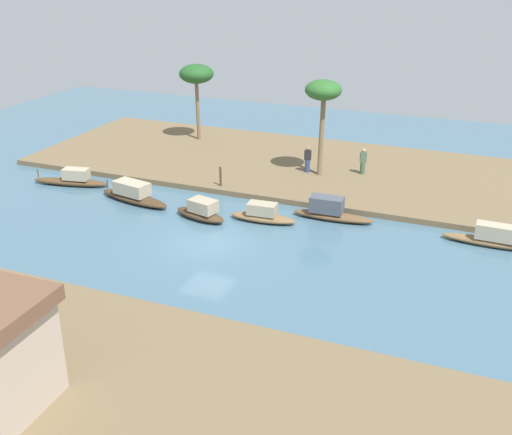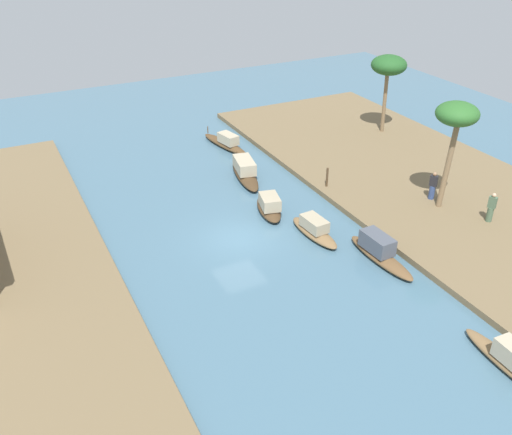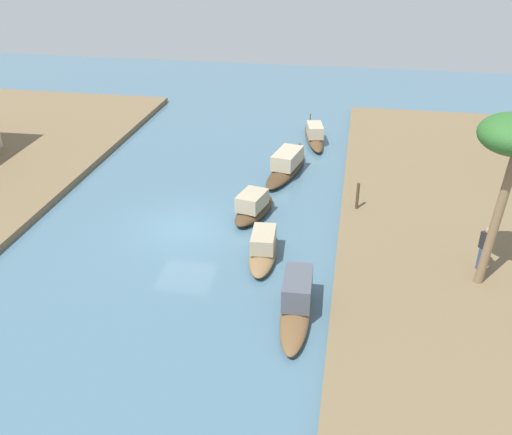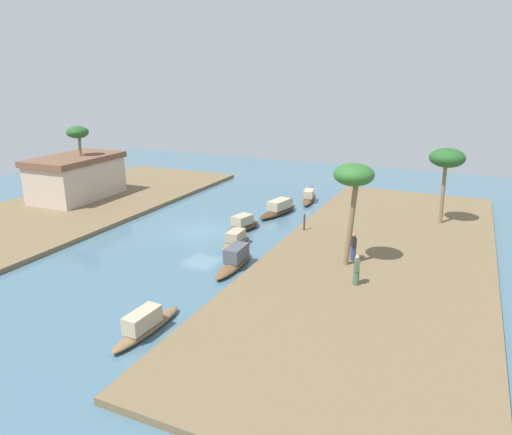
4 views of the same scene
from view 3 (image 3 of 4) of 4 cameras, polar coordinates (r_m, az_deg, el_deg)
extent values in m
plane|color=#476B7F|center=(25.10, -7.32, -1.16)|extent=(64.34, 64.34, 0.00)
cube|color=brown|center=(24.91, 24.19, -3.41)|extent=(37.13, 13.73, 0.35)
ellipsoid|color=#47331E|center=(25.93, -0.19, 0.72)|extent=(3.50, 1.93, 0.51)
cube|color=tan|center=(25.47, -0.40, 1.73)|extent=(1.74, 1.35, 0.70)
ellipsoid|color=brown|center=(35.23, 5.82, 8.05)|extent=(5.27, 1.92, 0.46)
cube|color=tan|center=(34.64, 5.94, 8.72)|extent=(1.79, 1.17, 0.70)
cylinder|color=brown|center=(37.23, 5.46, 9.91)|extent=(0.07, 0.07, 0.55)
ellipsoid|color=#47331E|center=(30.23, 3.05, 4.76)|extent=(5.31, 2.21, 0.49)
cube|color=tan|center=(30.12, 3.17, 5.97)|extent=(2.40, 1.53, 0.78)
cylinder|color=#47331E|center=(32.07, 4.41, 6.99)|extent=(0.07, 0.07, 0.53)
ellipsoid|color=brown|center=(19.66, 4.04, -9.32)|extent=(4.71, 1.18, 0.44)
cube|color=#4C515B|center=(19.59, 4.19, -7.07)|extent=(1.91, 1.02, 0.89)
ellipsoid|color=brown|center=(22.81, 0.73, -3.46)|extent=(3.89, 1.32, 0.45)
cube|color=tan|center=(22.58, 0.76, -2.20)|extent=(1.69, 1.01, 0.65)
cylinder|color=#33477A|center=(22.95, 21.75, -3.89)|extent=(0.47, 0.47, 0.85)
cube|color=#232328|center=(22.58, 22.09, -2.24)|extent=(0.50, 0.43, 0.67)
sphere|color=#9E7556|center=(22.37, 22.29, -1.23)|extent=(0.23, 0.23, 0.23)
cylinder|color=#4C3823|center=(26.05, 10.16, 2.15)|extent=(0.14, 0.14, 1.26)
cylinder|color=#7F6647|center=(21.16, 23.01, -0.15)|extent=(0.32, 0.65, 5.18)
camera|label=1|loc=(34.29, -71.43, 13.31)|focal=43.85mm
camera|label=2|loc=(18.50, -94.79, 11.75)|focal=39.27mm
camera|label=4|loc=(13.75, 132.35, -21.93)|focal=32.71mm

